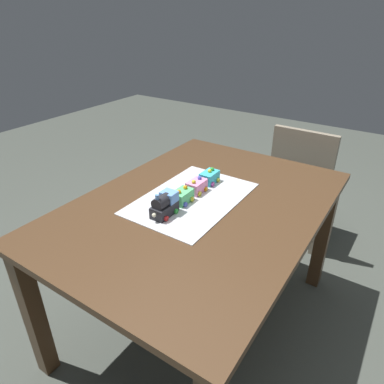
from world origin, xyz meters
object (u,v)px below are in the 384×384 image
at_px(cake_locomotive, 165,205).
at_px(cake_car_gondola_turquoise, 210,177).
at_px(chair, 303,181).
at_px(cake_car_flatbed_mint_green, 182,196).
at_px(cake_car_hopper_bubblegum, 197,186).
at_px(dining_table, 200,223).

height_order(cake_locomotive, cake_car_gondola_turquoise, cake_locomotive).
xyz_separation_m(chair, cake_car_flatbed_mint_green, (-1.08, 0.25, 0.30)).
relative_size(chair, cake_car_flatbed_mint_green, 8.60).
height_order(cake_locomotive, cake_car_hopper_bubblegum, cake_locomotive).
bearing_deg(cake_locomotive, chair, -11.73).
xyz_separation_m(cake_car_hopper_bubblegum, cake_car_gondola_turquoise, (0.12, 0.00, 0.00)).
height_order(cake_car_flatbed_mint_green, cake_car_gondola_turquoise, same).
distance_m(dining_table, cake_car_hopper_bubblegum, 0.17).
bearing_deg(cake_car_hopper_bubblegum, chair, -14.64).
bearing_deg(cake_car_flatbed_mint_green, cake_car_gondola_turquoise, 0.00).
distance_m(cake_car_flatbed_mint_green, cake_car_hopper_bubblegum, 0.12).
bearing_deg(cake_car_hopper_bubblegum, cake_car_gondola_turquoise, 0.00).
height_order(dining_table, cake_car_gondola_turquoise, cake_car_gondola_turquoise).
bearing_deg(dining_table, chair, -9.91).
bearing_deg(cake_car_gondola_turquoise, cake_locomotive, -180.00).
height_order(dining_table, cake_car_flatbed_mint_green, cake_car_flatbed_mint_green).
distance_m(dining_table, chair, 1.06).
height_order(cake_locomotive, cake_car_flatbed_mint_green, cake_locomotive).
bearing_deg(cake_locomotive, cake_car_flatbed_mint_green, 0.00).
bearing_deg(cake_car_flatbed_mint_green, cake_locomotive, -180.00).
bearing_deg(chair, cake_car_flatbed_mint_green, 78.06).
relative_size(cake_car_flatbed_mint_green, cake_car_hopper_bubblegum, 1.00).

